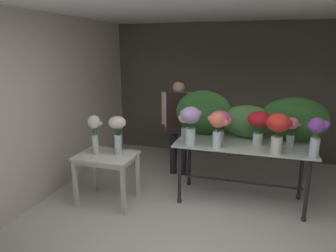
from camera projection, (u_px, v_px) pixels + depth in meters
The scene contains 18 objects.
ground_plane at pixel (213, 193), 4.61m from camera, with size 8.34×8.34×0.00m, color silver.
wall_back at pixel (230, 91), 6.03m from camera, with size 4.83×0.12×2.64m, color #5B564C.
wall_left at pixel (70, 100), 4.95m from camera, with size 0.12×3.91×2.64m, color beige.
ceiling_slab at pixel (221, 5), 3.93m from camera, with size 4.95×3.91×0.12m, color silver.
display_table_glass at pixel (242, 154), 4.21m from camera, with size 1.85×0.81×0.88m.
side_table_white at pixel (107, 161), 4.21m from camera, with size 0.80×0.59×0.72m.
florist at pixel (178, 118), 5.08m from camera, with size 0.60×0.24×1.64m.
foliage_backdrop at pixel (251, 118), 4.34m from camera, with size 2.15×0.28×0.68m.
vase_ivory_roses at pixel (185, 123), 4.36m from camera, with size 0.17×0.17×0.37m.
vase_rosy_dahlias at pixel (291, 128), 4.00m from camera, with size 0.21×0.19×0.39m.
vase_scarlet_anemones at pixel (278, 128), 3.69m from camera, with size 0.31×0.29×0.51m.
vase_crimson_lilies at pixel (259, 122), 4.06m from camera, with size 0.30×0.30×0.46m.
vase_lilac_freesia at pixel (190, 121), 4.00m from camera, with size 0.28×0.27×0.53m.
vase_coral_stock at pixel (218, 126), 3.91m from camera, with size 0.27×0.22×0.48m.
vase_fuchsia_tulips at pixel (220, 121), 4.17m from camera, with size 0.31×0.28×0.45m.
vase_violet_carnations at pixel (317, 133), 3.58m from camera, with size 0.23×0.20×0.49m.
vase_white_roses_tall at pixel (95, 130), 4.14m from camera, with size 0.21×0.17×0.55m.
vase_cream_lisianthus_tall at pixel (118, 130), 4.10m from camera, with size 0.24×0.24×0.54m.
Camera 1 is at (0.55, -2.33, 2.16)m, focal length 32.25 mm.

